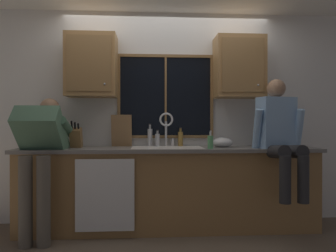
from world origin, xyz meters
name	(u,v)px	position (x,y,z in m)	size (l,w,h in m)	color
back_wall	(167,117)	(0.00, 0.06, 1.27)	(5.68, 0.12, 2.55)	silver
window_glass	(166,96)	(-0.02, -0.01, 1.52)	(1.10, 0.02, 0.95)	black
window_frame_top	(166,56)	(-0.02, -0.02, 2.02)	(1.17, 0.02, 0.04)	brown
window_frame_bottom	(166,137)	(-0.02, -0.02, 1.03)	(1.17, 0.02, 0.04)	brown
window_frame_left	(119,96)	(-0.59, -0.02, 1.52)	(0.04, 0.02, 0.95)	brown
window_frame_right	(212,97)	(0.55, -0.02, 1.52)	(0.04, 0.02, 0.95)	brown
window_mullion_center	(166,96)	(-0.02, -0.02, 1.52)	(0.02, 0.02, 0.95)	brown
lower_cabinet_run	(169,190)	(0.00, -0.29, 0.44)	(3.28, 0.58, 0.88)	olive
countertop	(169,149)	(0.00, -0.31, 0.90)	(3.34, 0.62, 0.04)	slate
dishwasher_front	(105,195)	(-0.68, -0.61, 0.46)	(0.60, 0.02, 0.74)	white
upper_cabinet_left	(92,66)	(-0.89, -0.17, 1.86)	(0.57, 0.36, 0.72)	#A87A47
upper_cabinet_right	(239,67)	(0.84, -0.17, 1.86)	(0.57, 0.36, 0.72)	#A87A47
sink	(167,156)	(-0.02, -0.30, 0.82)	(0.80, 0.46, 0.21)	white
faucet	(167,125)	(-0.01, -0.12, 1.17)	(0.18, 0.09, 0.40)	silver
person_standing	(41,149)	(-1.33, -0.58, 0.93)	(0.53, 0.72, 1.47)	#595147
person_sitting_on_counter	(280,132)	(1.17, -0.57, 1.10)	(0.54, 0.64, 1.26)	#262628
knife_block	(76,138)	(-1.04, -0.27, 1.03)	(0.12, 0.18, 0.32)	olive
cutting_board	(122,131)	(-0.55, -0.09, 1.11)	(0.24, 0.02, 0.38)	#997047
mixing_bowl	(222,142)	(0.62, -0.26, 0.97)	(0.23, 0.23, 0.12)	silver
soap_dispenser	(210,142)	(0.43, -0.52, 0.99)	(0.06, 0.07, 0.20)	#59A566
bottle_green_glass	(180,138)	(0.15, -0.09, 1.01)	(0.06, 0.06, 0.23)	olive
bottle_tall_clear	(150,137)	(-0.21, -0.08, 1.03)	(0.06, 0.06, 0.27)	#B7B7BC
bottle_amber_small	(157,140)	(-0.13, -0.13, 1.00)	(0.05, 0.05, 0.20)	#B7B7BC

